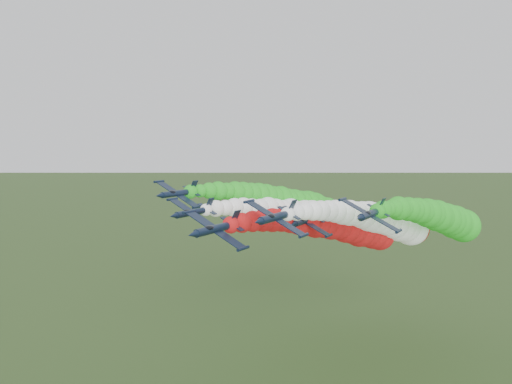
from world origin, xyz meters
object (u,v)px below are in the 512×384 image
jet_inner_left (316,217)px  jet_outer_left (294,203)px  jet_trail (391,223)px  jet_outer_right (443,219)px  jet_inner_right (386,221)px  jet_lead (344,228)px

jet_inner_left → jet_outer_left: 8.58m
jet_inner_left → jet_trail: 20.24m
jet_outer_left → jet_trail: size_ratio=0.99×
jet_outer_right → jet_inner_right: bearing=-134.6°
jet_outer_right → jet_trail: 15.32m
jet_inner_left → jet_outer_left: (-7.50, 2.81, 3.07)m
jet_inner_right → jet_outer_right: 15.05m
jet_inner_left → jet_outer_left: bearing=159.5°
jet_lead → jet_inner_right: (6.19, 10.45, 0.51)m
jet_outer_left → jet_trail: bearing=21.6°
jet_inner_right → jet_outer_left: 27.85m
jet_inner_left → jet_inner_right: (19.20, -4.87, 1.11)m
jet_lead → jet_outer_left: size_ratio=1.00×
jet_outer_left → jet_inner_right: bearing=-16.0°
jet_inner_right → jet_trail: jet_inner_right is taller
jet_inner_left → jet_trail: bearing=37.0°
jet_inner_right → jet_trail: 17.53m
jet_outer_left → jet_outer_right: jet_outer_left is taller
jet_inner_left → jet_inner_right: size_ratio=1.00×
jet_outer_right → jet_outer_left: bearing=-175.3°
jet_lead → jet_inner_left: bearing=130.4°
jet_lead → jet_trail: (3.09, 27.45, -2.40)m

